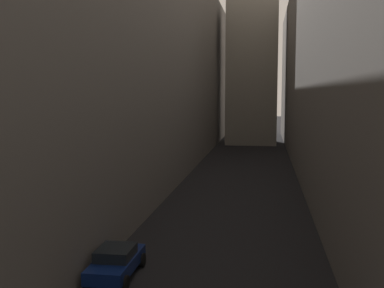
% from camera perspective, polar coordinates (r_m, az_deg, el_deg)
% --- Properties ---
extents(ground_plane, '(264.00, 264.00, 0.00)m').
position_cam_1_polar(ground_plane, '(44.28, 5.66, -4.85)').
color(ground_plane, black).
extents(building_block_left, '(14.32, 108.00, 23.42)m').
position_cam_1_polar(building_block_left, '(47.91, -9.59, 9.99)').
color(building_block_left, slate).
rests_on(building_block_left, ground).
extents(building_block_right, '(14.00, 108.00, 22.24)m').
position_cam_1_polar(building_block_right, '(46.65, 21.67, 9.03)').
color(building_block_right, slate).
rests_on(building_block_right, ground).
extents(parked_car_left_far, '(1.92, 4.21, 1.41)m').
position_cam_1_polar(parked_car_left_far, '(22.74, -9.04, -13.64)').
color(parked_car_left_far, navy).
rests_on(parked_car_left_far, ground).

